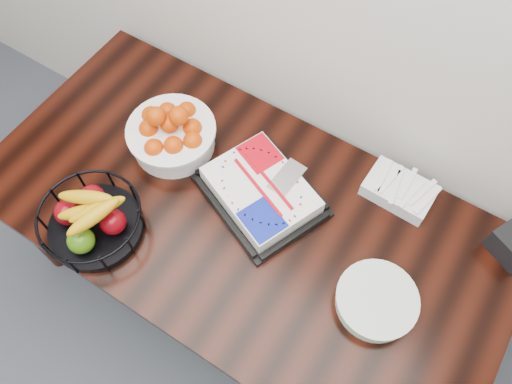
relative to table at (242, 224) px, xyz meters
The scene contains 6 objects.
table is the anchor object (origin of this frame).
cake_tray 0.15m from the table, 76.06° to the left, with size 0.49×0.44×0.08m.
tangerine_bowl 0.41m from the table, 163.70° to the left, with size 0.31×0.31×0.20m.
fruit_basket 0.50m from the table, 140.63° to the right, with size 0.33×0.33×0.17m.
plate_stack 0.53m from the table, ahead, with size 0.25×0.25×0.06m.
fork_bag 0.55m from the table, 40.18° to the left, with size 0.23×0.15×0.06m.
Camera 1 is at (0.44, 1.39, 2.25)m, focal length 35.00 mm.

